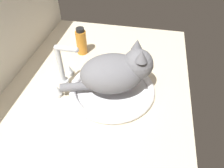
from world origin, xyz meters
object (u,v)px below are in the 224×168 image
at_px(sink_basin, 112,89).
at_px(cat, 118,71).
at_px(faucet, 63,71).
at_px(amber_bottle, 81,42).

xyz_separation_m(sink_basin, cat, (0.01, -0.02, 0.09)).
bearing_deg(faucet, amber_bottle, 0.42).
bearing_deg(faucet, sink_basin, -90.00).
distance_m(sink_basin, amber_bottle, 0.31).
bearing_deg(cat, amber_bottle, 43.95).
distance_m(sink_basin, faucet, 0.21).
relative_size(sink_basin, faucet, 1.77).
bearing_deg(amber_bottle, cat, -136.05).
bearing_deg(sink_basin, cat, -71.05).
height_order(faucet, cat, cat).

